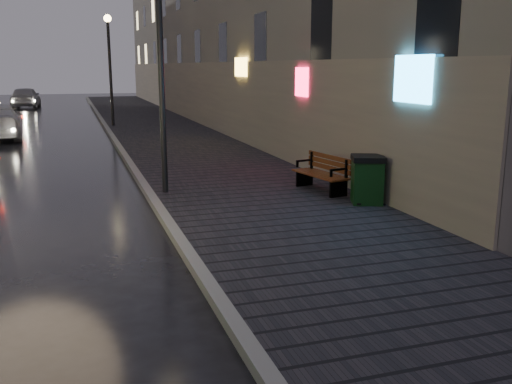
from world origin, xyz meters
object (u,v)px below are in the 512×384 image
Objects in this scene: lamp_far at (109,56)px; car_far at (26,97)px; lamp_near at (160,45)px; trash_bin at (367,179)px; bench at (323,173)px.

car_far is (-5.03, 16.60, -2.72)m from lamp_far.
lamp_far is (0.00, 16.00, 0.00)m from lamp_near.
trash_bin is (3.95, -2.45, -2.81)m from lamp_near.
lamp_near reaches higher than car_far.
car_far is (-8.60, 33.64, 0.19)m from bench.
trash_bin reaches higher than bench.
lamp_near reaches higher than bench.
lamp_far reaches higher than car_far.
lamp_far is 19.08m from trash_bin.
bench is (3.57, -17.04, -2.91)m from lamp_far.
trash_bin is at bearing -85.44° from bench.
lamp_near and lamp_far have the same top height.
lamp_far is 17.56m from car_far.
lamp_near is 5.12× the size of trash_bin.
lamp_far is at bearing 123.34° from trash_bin.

